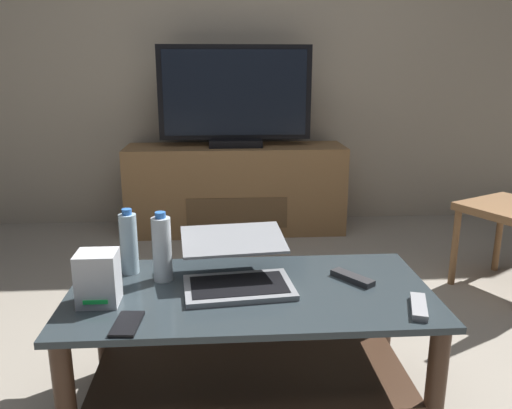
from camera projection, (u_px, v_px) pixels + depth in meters
name	position (u px, v px, depth m)	size (l,w,h in m)	color
back_wall	(244.00, 29.00, 3.64)	(6.40, 0.12, 2.80)	#B2A38C
coffee_table	(250.00, 329.00, 1.70)	(1.18, 0.58, 0.45)	#2D383D
media_cabinet	(236.00, 189.00, 3.61)	(1.52, 0.41, 0.61)	olive
television	(235.00, 99.00, 3.43)	(1.03, 0.20, 0.67)	black
laptop	(236.00, 267.00, 1.69)	(0.38, 0.39, 0.15)	gray
router_box	(98.00, 278.00, 1.54)	(0.12, 0.11, 0.16)	silver
water_bottle_near	(162.00, 248.00, 1.71)	(0.06, 0.06, 0.24)	silver
water_bottle_far	(129.00, 243.00, 1.77)	(0.06, 0.06, 0.23)	silver
cell_phone	(127.00, 324.00, 1.43)	(0.07, 0.14, 0.01)	black
tv_remote	(352.00, 278.00, 1.73)	(0.04, 0.16, 0.02)	#2D2D30
soundbar_remote	(419.00, 307.00, 1.52)	(0.04, 0.16, 0.02)	#99999E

